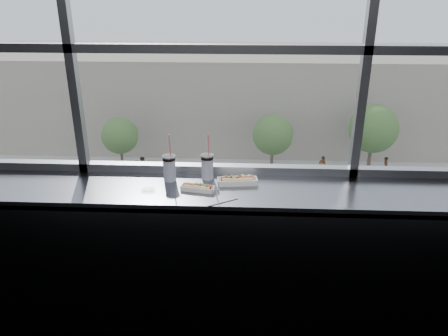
{
  "coord_description": "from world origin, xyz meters",
  "views": [
    {
      "loc": [
        0.2,
        -1.49,
        2.38
      ],
      "look_at": [
        0.07,
        1.23,
        1.25
      ],
      "focal_mm": 35.0,
      "sensor_mm": 36.0,
      "label": 1
    }
  ],
  "objects_px": {
    "car_near_b": "(133,246)",
    "car_far_c": "(411,187)",
    "car_near_c": "(264,249)",
    "car_far_a": "(102,179)",
    "tree_left": "(120,136)",
    "hotdog_tray_left": "(198,188)",
    "tree_right": "(373,129)",
    "hotdog_tray_right": "(237,180)",
    "car_near_d": "(372,249)",
    "loose_straw": "(222,202)",
    "pedestrian_a": "(142,165)",
    "soda_cup_right": "(207,166)",
    "pedestrian_d": "(386,166)",
    "soda_cup_left": "(169,167)",
    "tree_center": "(273,135)",
    "wrapper": "(148,189)",
    "car_far_b": "(270,184)",
    "pedestrian_c": "(322,164)"
  },
  "relations": [
    {
      "from": "car_near_d",
      "to": "tree_left",
      "type": "distance_m",
      "value": 20.06
    },
    {
      "from": "car_near_d",
      "to": "car_near_b",
      "type": "bearing_deg",
      "value": 94.72
    },
    {
      "from": "tree_right",
      "to": "tree_left",
      "type": "bearing_deg",
      "value": 180.0
    },
    {
      "from": "car_far_b",
      "to": "soda_cup_left",
      "type": "bearing_deg",
      "value": -179.51
    },
    {
      "from": "hotdog_tray_right",
      "to": "pedestrian_d",
      "type": "xyz_separation_m",
      "value": [
        10.56,
        27.78,
        -11.05
      ]
    },
    {
      "from": "car_near_c",
      "to": "tree_center",
      "type": "distance_m",
      "value": 12.23
    },
    {
      "from": "pedestrian_d",
      "to": "hotdog_tray_left",
      "type": "bearing_deg",
      "value": 158.79
    },
    {
      "from": "hotdog_tray_right",
      "to": "tree_left",
      "type": "xyz_separation_m",
      "value": [
        -9.43,
        28.2,
        -9.16
      ]
    },
    {
      "from": "car_near_c",
      "to": "car_far_a",
      "type": "relative_size",
      "value": 0.93
    },
    {
      "from": "car_near_c",
      "to": "car_near_b",
      "type": "xyz_separation_m",
      "value": [
        -6.72,
        0.0,
        -0.06
      ]
    },
    {
      "from": "soda_cup_left",
      "to": "car_far_c",
      "type": "distance_m",
      "value": 29.06
    },
    {
      "from": "pedestrian_d",
      "to": "tree_left",
      "type": "bearing_deg",
      "value": 88.8
    },
    {
      "from": "car_far_a",
      "to": "pedestrian_d",
      "type": "distance_m",
      "value": 20.63
    },
    {
      "from": "car_far_b",
      "to": "tree_center",
      "type": "xyz_separation_m",
      "value": [
        0.33,
        4.0,
        2.19
      ]
    },
    {
      "from": "car_near_b",
      "to": "soda_cup_right",
      "type": "bearing_deg",
      "value": -164.62
    },
    {
      "from": "car_far_a",
      "to": "pedestrian_c",
      "type": "bearing_deg",
      "value": -82.78
    },
    {
      "from": "car_near_d",
      "to": "car_near_b",
      "type": "relative_size",
      "value": 1.22
    },
    {
      "from": "soda_cup_right",
      "to": "pedestrian_d",
      "type": "distance_m",
      "value": 31.73
    },
    {
      "from": "soda_cup_right",
      "to": "loose_straw",
      "type": "xyz_separation_m",
      "value": [
        0.13,
        -0.38,
        -0.1
      ]
    },
    {
      "from": "hotdog_tray_left",
      "to": "car_near_b",
      "type": "bearing_deg",
      "value": 118.72
    },
    {
      "from": "hotdog_tray_right",
      "to": "car_far_c",
      "type": "xyz_separation_m",
      "value": [
        11.18,
        24.2,
        -11.08
      ]
    },
    {
      "from": "car_near_b",
      "to": "car_far_c",
      "type": "height_order",
      "value": "car_far_c"
    },
    {
      "from": "tree_right",
      "to": "hotdog_tray_left",
      "type": "bearing_deg",
      "value": -108.87
    },
    {
      "from": "hotdog_tray_left",
      "to": "loose_straw",
      "type": "height_order",
      "value": "hotdog_tray_left"
    },
    {
      "from": "pedestrian_a",
      "to": "tree_center",
      "type": "bearing_deg",
      "value": -173.09
    },
    {
      "from": "tree_left",
      "to": "car_near_b",
      "type": "bearing_deg",
      "value": -72.35
    },
    {
      "from": "soda_cup_left",
      "to": "car_far_b",
      "type": "distance_m",
      "value": 26.72
    },
    {
      "from": "pedestrian_c",
      "to": "soda_cup_left",
      "type": "bearing_deg",
      "value": 77.11
    },
    {
      "from": "wrapper",
      "to": "car_far_b",
      "type": "xyz_separation_m",
      "value": [
        2.39,
        24.35,
        -11.09
      ]
    },
    {
      "from": "hotdog_tray_left",
      "to": "car_near_d",
      "type": "height_order",
      "value": "hotdog_tray_left"
    },
    {
      "from": "hotdog_tray_left",
      "to": "soda_cup_right",
      "type": "bearing_deg",
      "value": 87.64
    },
    {
      "from": "hotdog_tray_left",
      "to": "hotdog_tray_right",
      "type": "distance_m",
      "value": 0.29
    },
    {
      "from": "wrapper",
      "to": "car_far_c",
      "type": "height_order",
      "value": "wrapper"
    },
    {
      "from": "car_far_a",
      "to": "pedestrian_a",
      "type": "height_order",
      "value": "car_far_a"
    },
    {
      "from": "hotdog_tray_right",
      "to": "tree_left",
      "type": "height_order",
      "value": "hotdog_tray_right"
    },
    {
      "from": "loose_straw",
      "to": "pedestrian_a",
      "type": "bearing_deg",
      "value": 72.16
    },
    {
      "from": "loose_straw",
      "to": "tree_center",
      "type": "height_order",
      "value": "loose_straw"
    },
    {
      "from": "soda_cup_right",
      "to": "pedestrian_d",
      "type": "relative_size",
      "value": 0.17
    },
    {
      "from": "soda_cup_left",
      "to": "tree_right",
      "type": "xyz_separation_m",
      "value": [
        9.9,
        28.16,
        -8.4
      ]
    },
    {
      "from": "soda_cup_right",
      "to": "wrapper",
      "type": "bearing_deg",
      "value": -149.03
    },
    {
      "from": "car_near_c",
      "to": "hotdog_tray_right",
      "type": "bearing_deg",
      "value": 178.46
    },
    {
      "from": "soda_cup_right",
      "to": "loose_straw",
      "type": "distance_m",
      "value": 0.41
    },
    {
      "from": "car_near_c",
      "to": "car_far_c",
      "type": "height_order",
      "value": "car_near_c"
    },
    {
      "from": "soda_cup_left",
      "to": "tree_right",
      "type": "height_order",
      "value": "soda_cup_left"
    },
    {
      "from": "soda_cup_right",
      "to": "tree_center",
      "type": "height_order",
      "value": "soda_cup_right"
    },
    {
      "from": "car_near_d",
      "to": "loose_straw",
      "type": "bearing_deg",
      "value": 162.79
    },
    {
      "from": "car_far_a",
      "to": "tree_right",
      "type": "bearing_deg",
      "value": -85.37
    },
    {
      "from": "car_near_c",
      "to": "tree_left",
      "type": "relative_size",
      "value": 1.37
    },
    {
      "from": "hotdog_tray_left",
      "to": "tree_right",
      "type": "height_order",
      "value": "hotdog_tray_left"
    },
    {
      "from": "car_near_c",
      "to": "car_near_d",
      "type": "distance_m",
      "value": 5.44
    }
  ]
}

